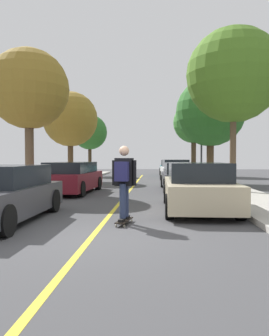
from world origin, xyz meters
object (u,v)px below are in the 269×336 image
Objects in this scene: parked_car_left_nearest at (2,194)px; street_tree_right_near at (210,112)px; parked_car_right_near at (182,177)px; street_tree_right_nearest at (234,75)px; parked_car_left_near at (72,177)px; street_tree_left_far at (90,132)px; parked_car_right_nearest at (198,187)px; parked_car_right_far at (175,171)px; skateboard at (124,220)px; street_tree_left_nearest at (29,89)px; parked_car_right_farthest at (170,168)px; street_tree_right_far at (194,123)px; streetlamp at (202,127)px; skateboarder at (124,178)px; street_tree_left_near at (70,119)px.

street_tree_right_near is (6.97, 12.64, 3.64)m from parked_car_left_nearest.
parked_car_left_nearest reaches higher than parked_car_right_near.
street_tree_right_nearest is at bearing 43.59° from parked_car_left_nearest.
street_tree_left_far reaches higher than parked_car_left_near.
parked_car_right_nearest is at bearing -90.01° from parked_car_right_near.
street_tree_right_nearest reaches higher than street_tree_left_far.
parked_car_right_far is 5.07× the size of skateboard.
parked_car_right_nearest is 20.28m from street_tree_left_far.
street_tree_left_nearest is (-6.97, -7.18, 3.92)m from parked_car_right_far.
parked_car_left_nearest is 1.08× the size of parked_car_right_farthest.
skateboard is at bearing -107.34° from street_tree_right_near.
street_tree_right_far is at bearing 90.00° from street_tree_right_nearest.
parked_car_right_far is at bearing -105.29° from street_tree_right_far.
street_tree_right_near is at bearing -81.25° from streetlamp.
street_tree_right_nearest is (2.03, -14.77, 4.35)m from parked_car_right_farthest.
parked_car_right_nearest is 0.70× the size of street_tree_right_far.
skateboard is at bearing -131.72° from parked_car_right_nearest.
skateboarder reaches higher than parked_car_right_nearest.
street_tree_left_nearest is at bearing -147.98° from street_tree_right_near.
skateboard is (-1.96, -8.37, -0.56)m from parked_car_right_near.
parked_car_left_near is 1.05× the size of parked_car_right_nearest.
parked_car_right_nearest is 5.10× the size of skateboard.
street_tree_left_near is 15.62m from skateboarder.
streetlamp is at bearing 81.99° from parked_car_right_nearest.
parked_car_right_near is 0.71× the size of streetlamp.
parked_car_right_nearest is 12.14m from parked_car_right_far.
skateboard is (5.01, -7.16, -4.54)m from street_tree_left_nearest.
parked_car_right_nearest is 1.03× the size of parked_car_right_near.
parked_car_right_far is at bearing -170.74° from streetlamp.
skateboarder reaches higher than skateboard.
street_tree_left_near is (0.00, 7.28, -0.51)m from street_tree_left_nearest.
street_tree_left_near is (-2.03, 14.29, 3.46)m from parked_car_left_nearest.
street_tree_left_nearest reaches higher than street_tree_left_far.
street_tree_right_near is (2.03, 10.59, 3.62)m from parked_car_right_nearest.
parked_car_left_nearest is at bearing -90.00° from parked_car_left_near.
street_tree_right_nearest is (9.00, -7.66, 0.90)m from street_tree_left_near.
parked_car_right_nearest is at bearing -60.36° from street_tree_left_near.
parked_car_right_farthest is at bearing 64.17° from street_tree_left_nearest.
parked_car_right_nearest is 3.00m from skateboard.
parked_car_right_farthest is at bearing 45.58° from street_tree_left_near.
parked_car_right_near is 14.75m from street_tree_left_far.
parked_car_left_near is 6.74m from parked_car_right_nearest.
parked_car_left_nearest is 1.00× the size of parked_car_right_nearest.
street_tree_left_nearest reaches higher than skateboarder.
parked_car_right_nearest is 20.07m from street_tree_right_far.
parked_car_right_far is 0.72× the size of streetlamp.
street_tree_left_far is 5.94× the size of skateboard.
parked_car_right_near is 1.05× the size of parked_car_right_farthest.
skateboarder is (-4.00, -21.81, -3.52)m from street_tree_right_far.
street_tree_right_nearest is (6.97, 0.01, 4.34)m from parked_car_left_near.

